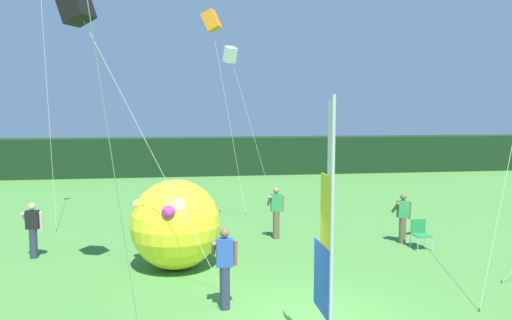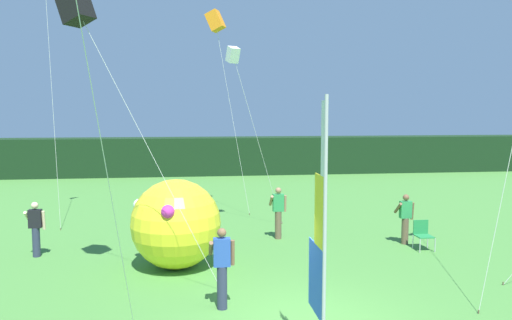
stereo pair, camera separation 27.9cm
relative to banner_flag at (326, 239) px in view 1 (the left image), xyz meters
name	(u,v)px [view 1 (the left image)]	position (x,y,z in m)	size (l,w,h in m)	color
distant_treeline	(219,156)	(0.17, 25.72, -0.90)	(80.00, 2.40, 2.51)	black
banner_flag	(326,239)	(0.00, 0.00, 0.00)	(0.06, 1.03, 4.50)	#B7B7BC
person_near_banner	(403,217)	(4.68, 7.06, -1.30)	(0.55, 0.48, 1.61)	brown
person_mid_field	(225,266)	(-1.46, 2.58, -1.21)	(0.55, 0.48, 1.77)	#2D334C
person_far_left	(276,211)	(0.75, 8.23, -1.23)	(0.55, 0.48, 1.73)	brown
person_far_right	(33,229)	(-6.63, 7.11, -1.29)	(0.55, 0.48, 1.62)	#2D334C
inflatable_balloon	(176,224)	(-2.52, 5.54, -0.94)	(2.43, 2.45, 2.43)	yellow
folding_chair	(420,232)	(4.95, 6.40, -1.64)	(0.51, 0.51, 0.89)	#BCBCC1
kite_black_box_2	(75,5)	(-4.65, 4.18, 4.47)	(3.75, 0.95, 7.13)	brown
kite_white_box_3	(231,56)	(-0.59, 9.85, 4.03)	(2.16, 0.84, 6.55)	brown
kite_orange_box_4	(211,21)	(-1.07, 12.82, 5.74)	(1.78, 1.12, 8.37)	brown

